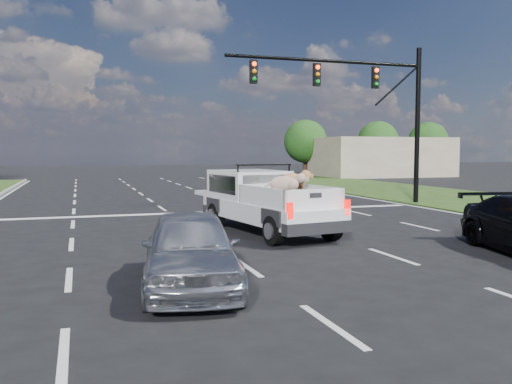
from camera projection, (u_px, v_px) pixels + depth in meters
ground at (323, 261)px, 11.82m from camera, size 160.00×160.00×0.00m
road_markings at (239, 223)px, 18.04m from camera, size 17.75×60.00×0.01m
traffic_signal at (371, 98)px, 23.64m from camera, size 9.11×0.31×7.00m
building_right at (381, 157)px, 50.73m from camera, size 12.00×7.00×3.60m
tree_far_d at (306, 142)px, 52.54m from camera, size 4.20×4.20×5.40m
tree_far_e at (378, 142)px, 55.03m from camera, size 4.20×4.20×5.40m
tree_far_f at (428, 142)px, 56.89m from camera, size 4.20×4.20×5.40m
pickup_truck at (265, 200)px, 16.00m from camera, size 2.78×5.65×2.03m
silver_sedan at (190, 249)px, 9.50m from camera, size 2.21×4.23×1.37m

